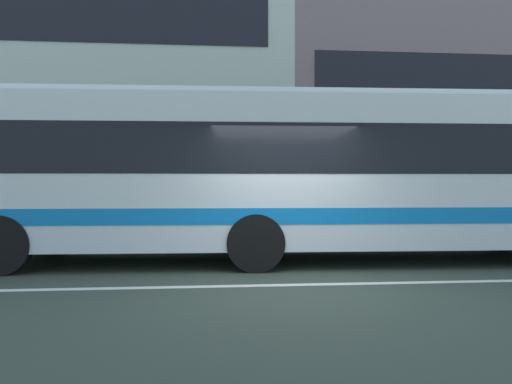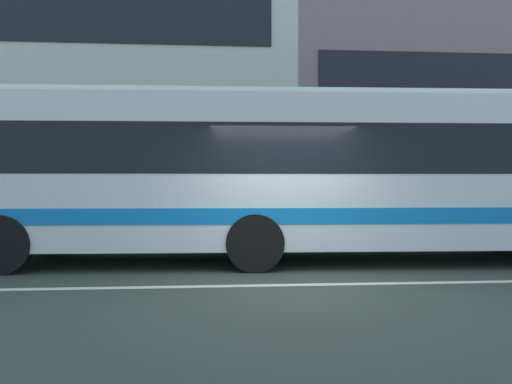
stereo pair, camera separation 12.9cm
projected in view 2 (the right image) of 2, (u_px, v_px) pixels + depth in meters
ground_plane at (293, 285)px, 7.27m from camera, size 160.00×160.00×0.00m
lane_centre_line at (293, 285)px, 7.27m from camera, size 60.00×0.16×0.01m
hedge_row_far at (181, 222)px, 12.87m from camera, size 13.95×1.10×1.00m
apartment_block_left at (2, 64)px, 20.65m from camera, size 23.95×8.75×13.21m
apartment_block_right at (478, 116)px, 22.29m from camera, size 18.08×8.75×9.23m
transit_bus at (291, 171)px, 9.50m from camera, size 12.06×2.87×3.20m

